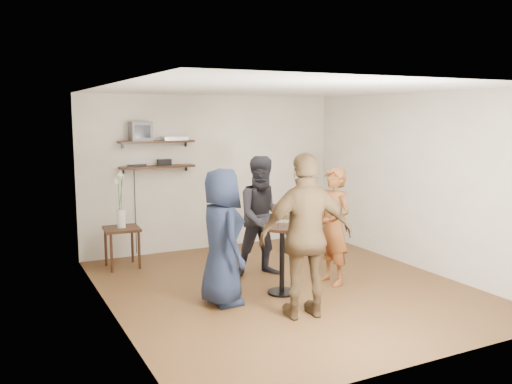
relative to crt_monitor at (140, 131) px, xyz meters
The scene contains 18 objects.
room 2.78m from the crt_monitor, 62.09° to the right, with size 4.58×5.08×2.68m.
shelf_upper 0.31m from the crt_monitor, ahead, with size 1.20×0.25×0.04m, color black.
shelf_lower 0.62m from the crt_monitor, ahead, with size 1.20×0.25×0.04m, color black.
crt_monitor is the anchor object (origin of this frame).
dvd_deck 0.57m from the crt_monitor, ahead, with size 0.40×0.24×0.06m, color silver.
radio 0.63m from the crt_monitor, ahead, with size 0.22×0.10×0.10m, color black.
power_strip 0.54m from the crt_monitor, 138.72° to the left, with size 0.30×0.05×0.03m, color black.
side_table 1.63m from the crt_monitor, 134.98° to the right, with size 0.53×0.53×0.61m.
vase_lilies 1.29m from the crt_monitor, 134.98° to the right, with size 0.19×0.19×0.89m.
drinks_table 3.15m from the crt_monitor, 66.60° to the right, with size 0.48×0.48×0.88m.
wine_glass_fl 2.97m from the crt_monitor, 68.39° to the right, with size 0.07×0.07×0.21m.
wine_glass_fr 3.02m from the crt_monitor, 65.35° to the right, with size 0.06×0.06×0.19m.
wine_glass_bl 2.90m from the crt_monitor, 66.57° to the right, with size 0.07×0.07×0.22m.
wine_glass_br 2.97m from the crt_monitor, 66.30° to the right, with size 0.07×0.07×0.20m.
person_plaid 3.39m from the crt_monitor, 52.25° to the right, with size 0.58×0.38×1.59m, color #B41419.
person_dark 2.45m from the crt_monitor, 53.98° to the right, with size 0.83×0.65×1.71m, color black.
person_navy 2.83m from the crt_monitor, 83.77° to the right, with size 0.81×0.53×1.65m, color #151D31.
person_brown 3.67m from the crt_monitor, 74.16° to the right, with size 1.10×0.46×1.87m, color #4A361F.
Camera 1 is at (-3.47, -6.03, 2.30)m, focal length 38.00 mm.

